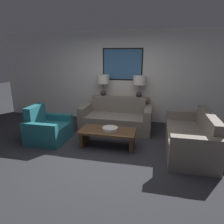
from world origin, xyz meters
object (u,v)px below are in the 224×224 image
table_lamp_right (139,82)px  decorative_bowl (110,129)px  armchair_near_back_wall (47,129)px  coffee_table (108,134)px  table_lamp_left (103,81)px  couch_by_back_wall (116,119)px  couch_by_side (191,138)px  console_table (121,110)px

table_lamp_right → decorative_bowl: (-0.44, -1.73, -0.79)m
decorative_bowl → armchair_near_back_wall: size_ratio=0.37×
coffee_table → armchair_near_back_wall: size_ratio=1.35×
table_lamp_left → table_lamp_right: (1.06, 0.00, 0.00)m
coffee_table → couch_by_back_wall: bearing=91.8°
couch_by_back_wall → armchair_near_back_wall: bearing=-143.2°
decorative_bowl → table_lamp_right: bearing=75.7°
couch_by_back_wall → couch_by_side: same height
couch_by_back_wall → console_table: bearing=90.0°
couch_by_side → armchair_near_back_wall: (-3.23, -0.17, -0.02)m
couch_by_side → console_table: bearing=139.2°
table_lamp_right → couch_by_back_wall: size_ratio=0.35×
table_lamp_left → couch_by_side: bearing=-33.6°
couch_by_back_wall → decorative_bowl: bearing=-85.4°
console_table → table_lamp_right: (0.53, 0.00, 0.84)m
console_table → decorative_bowl: console_table is taller
couch_by_side → decorative_bowl: 1.71m
table_lamp_right → coffee_table: size_ratio=0.54×
coffee_table → couch_by_side: bearing=6.0°
couch_by_side → table_lamp_right: bearing=129.1°
couch_by_back_wall → coffee_table: 1.09m
couch_by_back_wall → armchair_near_back_wall: (-1.44, -1.08, -0.02)m
coffee_table → armchair_near_back_wall: bearing=179.5°
table_lamp_left → couch_by_back_wall: 1.24m
table_lamp_right → decorative_bowl: 1.96m
couch_by_side → armchair_near_back_wall: 3.23m
decorative_bowl → console_table: bearing=93.0°
table_lamp_left → decorative_bowl: size_ratio=1.95×
couch_by_back_wall → decorative_bowl: 1.11m
table_lamp_right → couch_by_side: 2.19m
coffee_table → decorative_bowl: bearing=-9.5°
armchair_near_back_wall → couch_by_side: bearing=3.0°
couch_by_side → couch_by_back_wall: bearing=153.0°
console_table → armchair_near_back_wall: armchair_near_back_wall is taller
table_lamp_right → couch_by_back_wall: (-0.53, -0.63, -0.93)m
table_lamp_left → coffee_table: bearing=-71.8°
table_lamp_left → table_lamp_right: bearing=0.0°
table_lamp_left → coffee_table: size_ratio=0.54×
console_table → couch_by_back_wall: size_ratio=0.89×
table_lamp_right → couch_by_back_wall: bearing=-130.1°
couch_by_back_wall → decorative_bowl: (0.09, -1.10, 0.13)m
table_lamp_right → couch_by_back_wall: table_lamp_right is taller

